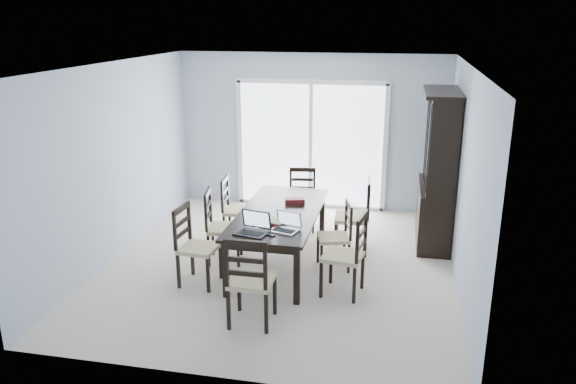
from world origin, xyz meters
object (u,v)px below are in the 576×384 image
china_hutch (438,171)px  laptop_silver (284,227)px  chair_end_near (249,272)px  chair_left_far (232,202)px  cell_phone (270,235)px  chair_right_mid (340,228)px  laptop_dark (251,229)px  dining_table (279,217)px  game_box (295,201)px  chair_left_mid (217,218)px  chair_right_far (359,208)px  hot_tub (301,164)px  chair_left_near (191,237)px  chair_right_near (352,246)px  chair_end_far (302,192)px

china_hutch → laptop_silver: size_ratio=5.98×
china_hutch → chair_end_near: size_ratio=1.84×
chair_left_far → cell_phone: 1.87m
chair_right_mid → laptop_dark: size_ratio=2.55×
dining_table → chair_right_mid: chair_right_mid is taller
game_box → laptop_dark: bearing=-103.2°
chair_left_mid → chair_right_mid: chair_left_mid is taller
china_hutch → chair_end_near: (-2.00, -2.83, -0.44)m
chair_right_far → game_box: 0.91m
hot_tub → chair_end_near: bearing=-85.8°
laptop_dark → laptop_silver: (0.36, 0.16, -0.01)m
chair_right_mid → chair_right_far: bearing=-33.7°
laptop_dark → laptop_silver: laptop_dark is taller
chair_right_far → chair_end_near: size_ratio=1.01×
china_hutch → cell_phone: china_hutch is taller
laptop_silver → hot_tub: 4.24m
cell_phone → game_box: (0.06, 1.20, 0.03)m
cell_phone → chair_left_mid: bearing=164.3°
laptop_dark → chair_left_far: bearing=125.5°
dining_table → china_hutch: (2.02, 1.25, 0.40)m
china_hutch → laptop_silver: (-1.82, -1.93, -0.27)m
chair_left_far → hot_tub: 2.80m
chair_left_mid → chair_end_near: chair_end_near is taller
china_hutch → game_box: bearing=-155.1°
chair_left_near → chair_left_mid: bearing=176.0°
china_hutch → chair_right_far: 1.27m
dining_table → chair_left_near: bearing=-142.8°
chair_right_near → hot_tub: size_ratio=0.58×
dining_table → chair_left_near: 1.18m
chair_left_mid → game_box: bearing=102.1°
chair_right_mid → chair_end_far: chair_end_far is taller
chair_right_far → cell_phone: bearing=144.9°
chair_right_near → laptop_dark: 1.18m
chair_right_far → chair_end_far: 1.23m
dining_table → game_box: (0.13, 0.37, 0.11)m
dining_table → chair_end_near: bearing=-89.1°
chair_end_far → laptop_dark: bearing=77.6°
chair_right_near → game_box: (-0.86, 1.02, 0.17)m
laptop_dark → dining_table: bearing=90.9°
chair_right_mid → chair_right_far: 0.63m
chair_right_near → hot_tub: bearing=27.2°
chair_end_far → chair_right_near: bearing=106.8°
cell_phone → game_box: size_ratio=0.46×
chair_left_far → hot_tub: bearing=164.6°
chair_end_far → laptop_silver: (0.17, -2.14, 0.24)m
chair_right_far → cell_phone: size_ratio=9.85×
chair_left_near → cell_phone: 1.03m
chair_right_near → chair_right_mid: bearing=25.5°
chair_left_near → chair_end_near: size_ratio=0.96×
cell_phone → hot_tub: (-0.42, 4.35, -0.30)m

